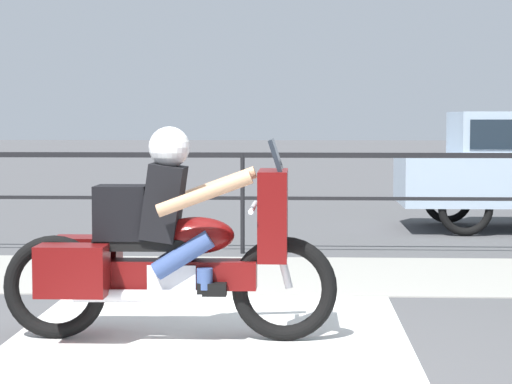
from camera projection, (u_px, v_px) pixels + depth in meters
ground_plane at (199, 356)px, 6.60m from camera, size 120.00×120.00×0.00m
sidewalk_band at (234, 274)px, 9.99m from camera, size 44.00×2.40×0.01m
crosswalk_band at (199, 363)px, 6.40m from camera, size 2.84×6.00×0.01m
fence_railing at (243, 174)px, 11.46m from camera, size 36.00×0.05×1.17m
motorcycle at (167, 245)px, 7.02m from camera, size 2.37×0.76×1.51m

